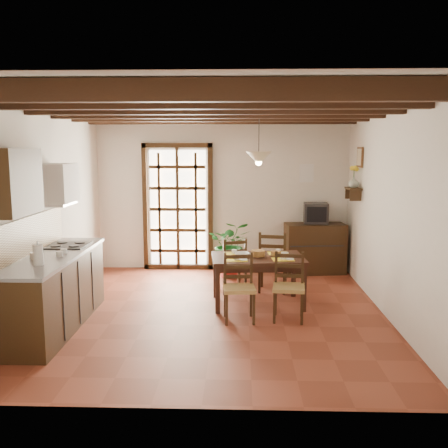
{
  "coord_description": "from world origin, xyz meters",
  "views": [
    {
      "loc": [
        0.32,
        -6.45,
        2.21
      ],
      "look_at": [
        0.1,
        0.4,
        1.15
      ],
      "focal_mm": 40.0,
      "sensor_mm": 36.0,
      "label": 1
    }
  ],
  "objects_px": {
    "chair_near_left": "(239,300)",
    "pendant_lamp": "(259,157)",
    "kitchen_counter": "(54,290)",
    "chair_far_right": "(273,272)",
    "potted_plant": "(231,244)",
    "dining_table": "(258,263)",
    "chair_near_right": "(289,299)",
    "sideboard": "(315,248)",
    "chair_far_left": "(232,275)",
    "crt_tv": "(316,213)"
  },
  "relations": [
    {
      "from": "dining_table",
      "to": "pendant_lamp",
      "type": "height_order",
      "value": "pendant_lamp"
    },
    {
      "from": "dining_table",
      "to": "potted_plant",
      "type": "xyz_separation_m",
      "value": [
        -0.41,
        1.49,
        -0.03
      ]
    },
    {
      "from": "chair_far_left",
      "to": "crt_tv",
      "type": "xyz_separation_m",
      "value": [
        1.44,
        1.21,
        0.8
      ]
    },
    {
      "from": "dining_table",
      "to": "chair_near_right",
      "type": "height_order",
      "value": "chair_near_right"
    },
    {
      "from": "chair_near_left",
      "to": "sideboard",
      "type": "relative_size",
      "value": 0.83
    },
    {
      "from": "chair_near_right",
      "to": "pendant_lamp",
      "type": "relative_size",
      "value": 1.03
    },
    {
      "from": "chair_far_right",
      "to": "dining_table",
      "type": "bearing_deg",
      "value": 77.78
    },
    {
      "from": "chair_near_left",
      "to": "crt_tv",
      "type": "bearing_deg",
      "value": 56.96
    },
    {
      "from": "kitchen_counter",
      "to": "chair_far_right",
      "type": "height_order",
      "value": "kitchen_counter"
    },
    {
      "from": "sideboard",
      "to": "potted_plant",
      "type": "bearing_deg",
      "value": -172.93
    },
    {
      "from": "potted_plant",
      "to": "chair_far_right",
      "type": "bearing_deg",
      "value": -50.8
    },
    {
      "from": "crt_tv",
      "to": "chair_near_right",
      "type": "bearing_deg",
      "value": -101.98
    },
    {
      "from": "chair_far_right",
      "to": "pendant_lamp",
      "type": "xyz_separation_m",
      "value": [
        -0.26,
        -0.57,
        1.78
      ]
    },
    {
      "from": "chair_near_left",
      "to": "pendant_lamp",
      "type": "distance_m",
      "value": 1.98
    },
    {
      "from": "potted_plant",
      "to": "chair_near_left",
      "type": "bearing_deg",
      "value": -86.06
    },
    {
      "from": "chair_near_right",
      "to": "crt_tv",
      "type": "distance_m",
      "value": 2.67
    },
    {
      "from": "kitchen_counter",
      "to": "chair_near_right",
      "type": "relative_size",
      "value": 2.6
    },
    {
      "from": "kitchen_counter",
      "to": "chair_near_right",
      "type": "height_order",
      "value": "kitchen_counter"
    },
    {
      "from": "kitchen_counter",
      "to": "potted_plant",
      "type": "distance_m",
      "value": 3.26
    },
    {
      "from": "chair_far_left",
      "to": "sideboard",
      "type": "distance_m",
      "value": 1.89
    },
    {
      "from": "chair_near_right",
      "to": "dining_table",
      "type": "bearing_deg",
      "value": 127.7
    },
    {
      "from": "chair_near_left",
      "to": "chair_near_right",
      "type": "relative_size",
      "value": 1.0
    },
    {
      "from": "chair_far_right",
      "to": "sideboard",
      "type": "relative_size",
      "value": 0.91
    },
    {
      "from": "chair_near_right",
      "to": "potted_plant",
      "type": "bearing_deg",
      "value": 116.83
    },
    {
      "from": "dining_table",
      "to": "potted_plant",
      "type": "distance_m",
      "value": 1.55
    },
    {
      "from": "sideboard",
      "to": "chair_near_right",
      "type": "bearing_deg",
      "value": -111.89
    },
    {
      "from": "chair_near_right",
      "to": "chair_far_right",
      "type": "distance_m",
      "value": 1.3
    },
    {
      "from": "kitchen_counter",
      "to": "crt_tv",
      "type": "relative_size",
      "value": 5.19
    },
    {
      "from": "chair_near_left",
      "to": "crt_tv",
      "type": "xyz_separation_m",
      "value": [
        1.33,
        2.51,
        0.8
      ]
    },
    {
      "from": "kitchen_counter",
      "to": "sideboard",
      "type": "xyz_separation_m",
      "value": [
        3.6,
        2.83,
        -0.03
      ]
    },
    {
      "from": "chair_far_left",
      "to": "crt_tv",
      "type": "distance_m",
      "value": 2.05
    },
    {
      "from": "dining_table",
      "to": "chair_far_left",
      "type": "relative_size",
      "value": 1.57
    },
    {
      "from": "chair_far_right",
      "to": "potted_plant",
      "type": "distance_m",
      "value": 1.09
    },
    {
      "from": "dining_table",
      "to": "potted_plant",
      "type": "relative_size",
      "value": 0.65
    },
    {
      "from": "crt_tv",
      "to": "chair_far_right",
      "type": "bearing_deg",
      "value": -121.28
    },
    {
      "from": "potted_plant",
      "to": "crt_tv",
      "type": "bearing_deg",
      "value": 13.0
    },
    {
      "from": "chair_near_left",
      "to": "potted_plant",
      "type": "relative_size",
      "value": 0.42
    },
    {
      "from": "chair_near_left",
      "to": "potted_plant",
      "type": "height_order",
      "value": "potted_plant"
    },
    {
      "from": "chair_near_right",
      "to": "chair_near_left",
      "type": "bearing_deg",
      "value": -168.58
    },
    {
      "from": "kitchen_counter",
      "to": "chair_far_right",
      "type": "relative_size",
      "value": 2.38
    },
    {
      "from": "chair_near_right",
      "to": "pendant_lamp",
      "type": "xyz_separation_m",
      "value": [
        -0.38,
        0.72,
        1.81
      ]
    },
    {
      "from": "chair_near_right",
      "to": "sideboard",
      "type": "height_order",
      "value": "sideboard"
    },
    {
      "from": "kitchen_counter",
      "to": "sideboard",
      "type": "height_order",
      "value": "kitchen_counter"
    },
    {
      "from": "chair_far_right",
      "to": "pendant_lamp",
      "type": "height_order",
      "value": "pendant_lamp"
    },
    {
      "from": "chair_far_left",
      "to": "crt_tv",
      "type": "height_order",
      "value": "crt_tv"
    },
    {
      "from": "dining_table",
      "to": "pendant_lamp",
      "type": "distance_m",
      "value": 1.48
    },
    {
      "from": "pendant_lamp",
      "to": "sideboard",
      "type": "bearing_deg",
      "value": 58.39
    },
    {
      "from": "chair_near_right",
      "to": "crt_tv",
      "type": "relative_size",
      "value": 2.0
    },
    {
      "from": "chair_near_right",
      "to": "chair_far_right",
      "type": "height_order",
      "value": "chair_far_right"
    },
    {
      "from": "dining_table",
      "to": "sideboard",
      "type": "xyz_separation_m",
      "value": [
        1.07,
        1.84,
        -0.16
      ]
    }
  ]
}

